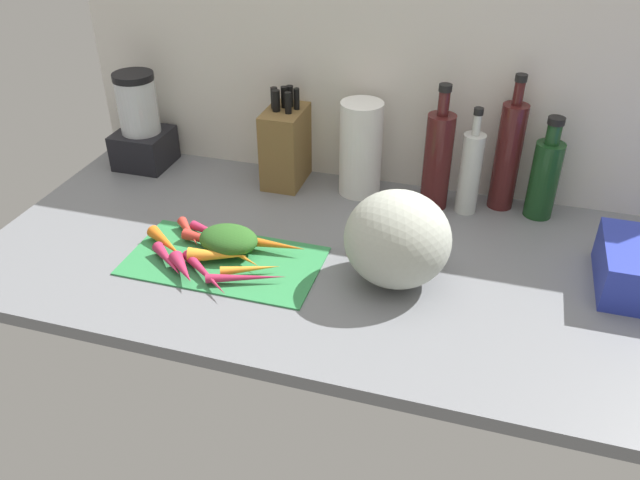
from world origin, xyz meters
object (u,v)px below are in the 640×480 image
Objects in this scene: carrot_11 at (216,242)px; carrot_12 at (250,269)px; carrot_2 at (166,243)px; bottle_1 at (470,172)px; carrot_9 at (205,274)px; cutting_board at (224,260)px; winter_squash at (397,239)px; paper_towel_roll at (361,149)px; carrot_7 at (268,244)px; carrot_8 at (244,243)px; blender_appliance at (141,127)px; carrot_6 at (189,233)px; carrot_1 at (246,278)px; bottle_2 at (508,155)px; carrot_0 at (218,255)px; carrot_4 at (183,269)px; carrot_5 at (168,260)px; carrot_10 at (214,233)px; knife_block at (286,145)px; bottle_0 at (438,159)px; bottle_3 at (545,176)px; carrot_3 at (236,253)px.

carrot_12 is (11.14, -7.14, -0.26)cm from carrot_11.
bottle_1 reaches higher than carrot_2.
carrot_9 is 9.58cm from carrot_12.
cutting_board is 63.13cm from bottle_1.
paper_towel_roll is at bearing 114.56° from winter_squash.
carrot_12 is at bearing -93.38° from carrot_7.
winter_squash is (34.85, -0.83, 7.93)cm from carrot_8.
carrot_8 is 0.42× the size of blender_appliance.
carrot_6 is at bearing -47.71° from blender_appliance.
carrot_1 reaches higher than cutting_board.
bottle_2 is (71.44, 43.12, 11.93)cm from carrot_2.
carrot_0 is 39.55cm from winter_squash.
paper_towel_roll is 36.32cm from bottle_2.
carrot_5 is (-4.88, 2.52, -0.33)cm from carrot_4.
carrot_5 is 0.46× the size of bottle_1.
carrot_10 is (-4.94, 15.25, -0.04)cm from carrot_9.
carrot_2 is 44.20cm from knife_block.
carrot_0 is at bearing -44.97° from blender_appliance.
bottle_0 is (32.89, 45.04, 11.14)cm from carrot_1.
cutting_board is 1.74× the size of paper_towel_roll.
carrot_6 is at bearing -151.54° from bottle_2.
carrot_1 is at bearing -42.69° from blender_appliance.
carrot_7 is 5.55cm from carrot_8.
bottle_3 reaches higher than carrot_0.
paper_towel_roll reaches higher than carrot_4.
carrot_10 is at bearing -150.67° from bottle_1.
carrot_2 is 0.50× the size of bottle_3.
blender_appliance reaches higher than winter_squash.
winter_squash is (41.12, 0.41, 8.14)cm from carrot_11.
carrot_7 reaches higher than carrot_3.
carrot_2 is at bearing -160.90° from carrot_11.
bottle_2 reaches higher than paper_towel_roll.
blender_appliance is (-35.44, 31.47, 9.52)cm from carrot_10.
paper_towel_roll is at bearing 69.34° from carrot_7.
carrot_8 is 13.38cm from carrot_9.
paper_towel_roll is at bearing 74.43° from carrot_1.
bottle_3 is (58.31, 35.02, 8.33)cm from carrot_7.
carrot_7 reaches higher than carrot_11.
carrot_3 is at bearing 3.76° from carrot_2.
carrot_11 is at bearing -147.03° from bottle_2.
carrot_4 is at bearing -145.64° from bottle_3.
carrot_4 is 15.65cm from carrot_10.
bottle_3 reaches higher than carrot_11.
cutting_board is at bearing -52.55° from carrot_10.
carrot_1 is 13.92cm from carrot_4.
carrot_3 is (3.14, 2.73, -0.54)cm from carrot_0.
carrot_3 is at bearing -19.44° from carrot_6.
carrot_2 is 52.57cm from winter_squash.
paper_towel_roll is 0.96× the size of bottle_3.
paper_towel_roll is 0.77× the size of bottle_0.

